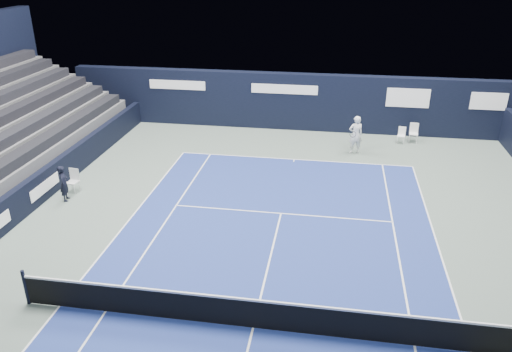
{
  "coord_description": "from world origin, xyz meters",
  "views": [
    {
      "loc": [
        1.73,
        -10.18,
        9.02
      ],
      "look_at": [
        -1.03,
        6.82,
        1.3
      ],
      "focal_mm": 35.0,
      "sensor_mm": 36.0,
      "label": 1
    }
  ],
  "objects_px": {
    "line_judge_chair": "(73,179)",
    "tennis_net": "(253,313)",
    "folding_chair_back_b": "(402,134)",
    "tennis_player": "(356,135)",
    "folding_chair_back_a": "(414,129)"
  },
  "relations": [
    {
      "from": "line_judge_chair",
      "to": "tennis_player",
      "type": "bearing_deg",
      "value": 35.86
    },
    {
      "from": "tennis_player",
      "to": "folding_chair_back_b",
      "type": "bearing_deg",
      "value": 37.65
    },
    {
      "from": "line_judge_chair",
      "to": "tennis_net",
      "type": "height_order",
      "value": "tennis_net"
    },
    {
      "from": "folding_chair_back_b",
      "to": "line_judge_chair",
      "type": "height_order",
      "value": "line_judge_chair"
    },
    {
      "from": "folding_chair_back_b",
      "to": "tennis_net",
      "type": "distance_m",
      "value": 15.98
    },
    {
      "from": "folding_chair_back_b",
      "to": "tennis_net",
      "type": "relative_size",
      "value": 0.07
    },
    {
      "from": "folding_chair_back_b",
      "to": "line_judge_chair",
      "type": "xyz_separation_m",
      "value": [
        -13.89,
        -8.14,
        0.08
      ]
    },
    {
      "from": "folding_chair_back_a",
      "to": "tennis_net",
      "type": "height_order",
      "value": "tennis_net"
    },
    {
      "from": "folding_chair_back_b",
      "to": "tennis_player",
      "type": "relative_size",
      "value": 0.45
    },
    {
      "from": "folding_chair_back_a",
      "to": "tennis_net",
      "type": "bearing_deg",
      "value": -105.02
    },
    {
      "from": "folding_chair_back_b",
      "to": "tennis_player",
      "type": "bearing_deg",
      "value": -128.98
    },
    {
      "from": "folding_chair_back_b",
      "to": "tennis_player",
      "type": "distance_m",
      "value": 3.08
    },
    {
      "from": "folding_chair_back_a",
      "to": "tennis_player",
      "type": "height_order",
      "value": "tennis_player"
    },
    {
      "from": "tennis_net",
      "to": "tennis_player",
      "type": "height_order",
      "value": "tennis_player"
    },
    {
      "from": "folding_chair_back_b",
      "to": "tennis_net",
      "type": "bearing_deg",
      "value": -95.83
    }
  ]
}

